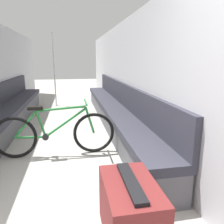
% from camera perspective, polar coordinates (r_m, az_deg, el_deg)
% --- Properties ---
extents(wall_right, '(0.10, 10.29, 2.13)m').
position_cam_1_polar(wall_right, '(4.51, 4.05, 9.73)').
color(wall_right, '#B2B2B7').
rests_on(wall_right, ground).
extents(bench_seat_row_left, '(0.48, 5.58, 0.90)m').
position_cam_1_polar(bench_seat_row_left, '(4.69, -25.93, -1.02)').
color(bench_seat_row_left, '#4C4C51').
rests_on(bench_seat_row_left, ground).
extents(bench_seat_row_right, '(0.48, 5.58, 0.90)m').
position_cam_1_polar(bench_seat_row_right, '(4.60, 0.62, 0.11)').
color(bench_seat_row_right, '#4C4C51').
rests_on(bench_seat_row_right, ground).
extents(bicycle, '(1.72, 0.46, 0.79)m').
position_cam_1_polar(bicycle, '(3.25, -14.62, -5.45)').
color(bicycle, black).
rests_on(bicycle, ground).
extents(grab_pole_near, '(0.08, 0.08, 2.11)m').
position_cam_1_polar(grab_pole_near, '(6.73, -14.84, 10.26)').
color(grab_pole_near, gray).
rests_on(grab_pole_near, ground).
extents(luggage_bag, '(0.39, 0.64, 0.51)m').
position_cam_1_polar(luggage_bag, '(1.83, 4.72, -24.41)').
color(luggage_bag, maroon).
rests_on(luggage_bag, ground).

